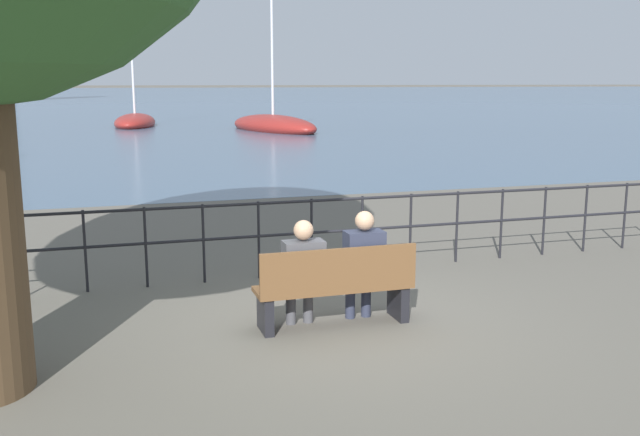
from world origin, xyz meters
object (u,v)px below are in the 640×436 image
(sailboat_2, at_px, (135,121))
(sailboat_3, at_px, (273,126))
(park_bench, at_px, (335,288))
(seated_person_right, at_px, (363,261))
(seated_person_left, at_px, (303,268))

(sailboat_2, bearing_deg, sailboat_3, -30.28)
(park_bench, height_order, seated_person_right, seated_person_right)
(park_bench, distance_m, sailboat_3, 31.35)
(park_bench, distance_m, seated_person_left, 0.42)
(park_bench, xyz_separation_m, seated_person_left, (-0.34, 0.08, 0.23))
(park_bench, relative_size, sailboat_2, 0.15)
(seated_person_left, distance_m, seated_person_right, 0.69)
(sailboat_3, bearing_deg, seated_person_left, -118.72)
(seated_person_right, bearing_deg, sailboat_2, 90.96)
(park_bench, bearing_deg, seated_person_right, 12.41)
(seated_person_right, distance_m, sailboat_3, 31.21)
(park_bench, xyz_separation_m, sailboat_2, (-0.27, 36.67, -0.13))
(seated_person_left, xyz_separation_m, sailboat_2, (0.07, 36.59, -0.36))
(seated_person_left, xyz_separation_m, sailboat_3, (6.99, 30.56, -0.38))
(seated_person_left, bearing_deg, park_bench, -12.71)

